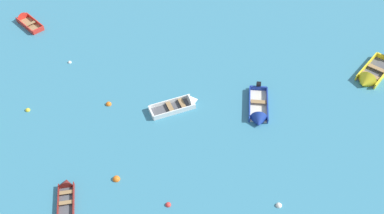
# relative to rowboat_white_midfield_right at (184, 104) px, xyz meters

# --- Properties ---
(rowboat_white_midfield_right) EXTENTS (3.82, 2.11, 1.08)m
(rowboat_white_midfield_right) POSITION_rel_rowboat_white_midfield_right_xyz_m (0.00, 0.00, 0.00)
(rowboat_white_midfield_right) COLOR #4C4C51
(rowboat_white_midfield_right) RESTS_ON ground_plane
(rowboat_yellow_near_camera) EXTENTS (4.12, 4.06, 1.45)m
(rowboat_yellow_near_camera) POSITION_rel_rowboat_white_midfield_right_xyz_m (14.45, 1.38, 0.04)
(rowboat_yellow_near_camera) COLOR #4C4C51
(rowboat_yellow_near_camera) RESTS_ON ground_plane
(rowboat_red_back_row_left) EXTENTS (2.87, 3.26, 1.02)m
(rowboat_red_back_row_left) POSITION_rel_rowboat_white_midfield_right_xyz_m (-13.19, 11.92, -0.00)
(rowboat_red_back_row_left) COLOR #99754C
(rowboat_red_back_row_left) RESTS_ON ground_plane
(rowboat_maroon_cluster_inner) EXTENTS (1.14, 3.06, 0.86)m
(rowboat_maroon_cluster_inner) POSITION_rel_rowboat_white_midfield_right_xyz_m (-7.77, -6.70, -0.05)
(rowboat_maroon_cluster_inner) COLOR #4C4C51
(rowboat_maroon_cluster_inner) RESTS_ON ground_plane
(rowboat_deep_blue_outer_right) EXTENTS (2.02, 4.13, 1.23)m
(rowboat_deep_blue_outer_right) POSITION_rel_rowboat_white_midfield_right_xyz_m (5.15, -1.51, 0.01)
(rowboat_deep_blue_outer_right) COLOR beige
(rowboat_deep_blue_outer_right) RESTS_ON ground_plane
(mooring_buoy_near_foreground) EXTENTS (0.34, 0.34, 0.34)m
(mooring_buoy_near_foreground) POSITION_rel_rowboat_white_midfield_right_xyz_m (-11.25, 0.64, -0.18)
(mooring_buoy_near_foreground) COLOR yellow
(mooring_buoy_near_foreground) RESTS_ON ground_plane
(mooring_buoy_between_boats_right) EXTENTS (0.29, 0.29, 0.29)m
(mooring_buoy_between_boats_right) POSITION_rel_rowboat_white_midfield_right_xyz_m (-8.74, 5.75, -0.18)
(mooring_buoy_between_boats_right) COLOR silver
(mooring_buoy_between_boats_right) RESTS_ON ground_plane
(mooring_buoy_midfield) EXTENTS (0.47, 0.47, 0.47)m
(mooring_buoy_midfield) POSITION_rel_rowboat_white_midfield_right_xyz_m (-4.78, -6.00, -0.18)
(mooring_buoy_midfield) COLOR orange
(mooring_buoy_midfield) RESTS_ON ground_plane
(mooring_buoy_central) EXTENTS (0.34, 0.34, 0.34)m
(mooring_buoy_central) POSITION_rel_rowboat_white_midfield_right_xyz_m (-1.68, -8.16, -0.18)
(mooring_buoy_central) COLOR red
(mooring_buoy_central) RESTS_ON ground_plane
(mooring_buoy_between_boats_left) EXTENTS (0.42, 0.42, 0.42)m
(mooring_buoy_between_boats_left) POSITION_rel_rowboat_white_midfield_right_xyz_m (-5.47, 0.66, -0.18)
(mooring_buoy_between_boats_left) COLOR orange
(mooring_buoy_between_boats_left) RESTS_ON ground_plane
(mooring_buoy_far_field) EXTENTS (0.37, 0.37, 0.37)m
(mooring_buoy_far_field) POSITION_rel_rowboat_white_midfield_right_xyz_m (4.86, -8.87, -0.18)
(mooring_buoy_far_field) COLOR silver
(mooring_buoy_far_field) RESTS_ON ground_plane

